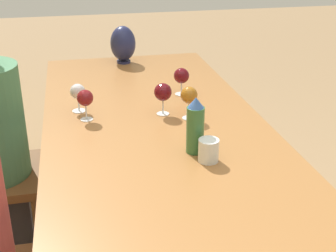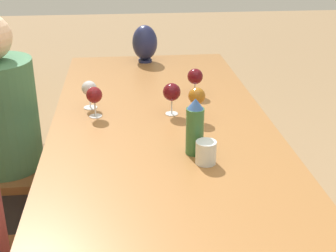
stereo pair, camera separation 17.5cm
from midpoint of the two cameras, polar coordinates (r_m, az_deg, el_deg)
The scene contains 9 objects.
dining_table at distance 1.72m, azimuth -2.11°, elevation -6.49°, with size 2.95×0.96×0.74m.
water_bottle at distance 1.73m, azimuth 0.47°, elevation -0.06°, with size 0.07×0.07×0.22m.
water_tumbler at distance 1.69m, azimuth 2.05°, elevation -3.11°, with size 0.08×0.08×0.09m.
vase at distance 2.90m, azimuth -7.26°, elevation 9.88°, with size 0.15×0.15×0.23m.
wine_glass_0 at distance 2.33m, azimuth -0.51°, elevation 6.05°, with size 0.08×0.08×0.14m.
wine_glass_2 at distance 2.07m, azimuth -12.48°, elevation 3.24°, with size 0.07×0.07×0.14m.
wine_glass_3 at distance 2.03m, azimuth 0.11°, elevation 3.67°, with size 0.08×0.08×0.15m.
wine_glass_4 at distance 2.18m, azimuth -13.24°, elevation 3.99°, with size 0.07×0.07×0.13m.
wine_glass_5 at distance 2.08m, azimuth -3.04°, elevation 4.05°, with size 0.08×0.08×0.15m.
Camera 1 is at (-1.45, 0.33, 1.55)m, focal length 50.00 mm.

